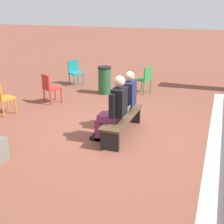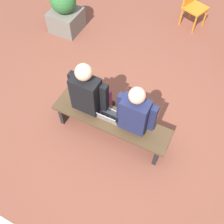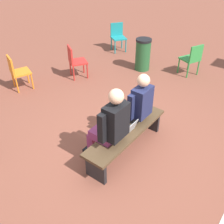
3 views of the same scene
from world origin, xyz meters
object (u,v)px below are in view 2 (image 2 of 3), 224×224
object	(u,v)px
person_student	(137,114)
laptop	(109,117)
person_adult	(91,94)
bench	(111,122)
planter	(65,11)
plastic_chair_near_bench_left	(193,4)

from	to	relation	value
person_student	laptop	bearing A→B (deg)	11.53
person_student	person_adult	bearing A→B (deg)	-0.27
bench	planter	size ratio (longest dim) A/B	1.91
bench	person_adult	xyz separation A→B (m)	(0.36, -0.07, 0.39)
bench	planter	world-z (taller)	planter
bench	planter	bearing A→B (deg)	-43.39
person_adult	planter	bearing A→B (deg)	-47.79
bench	plastic_chair_near_bench_left	bearing A→B (deg)	-94.11
person_student	plastic_chair_near_bench_left	world-z (taller)	person_student
plastic_chair_near_bench_left	planter	xyz separation A→B (m)	(2.28, 1.37, -0.04)
bench	laptop	size ratio (longest dim) A/B	5.62
plastic_chair_near_bench_left	laptop	bearing A→B (deg)	85.50
bench	plastic_chair_near_bench_left	size ratio (longest dim) A/B	2.14
person_student	plastic_chair_near_bench_left	bearing A→B (deg)	-87.72
person_adult	plastic_chair_near_bench_left	xyz separation A→B (m)	(-0.59, -3.24, -0.26)
bench	plastic_chair_near_bench_left	world-z (taller)	plastic_chair_near_bench_left
bench	person_student	size ratio (longest dim) A/B	1.34
plastic_chair_near_bench_left	planter	size ratio (longest dim) A/B	0.89
person_student	planter	world-z (taller)	person_student
bench	laptop	world-z (taller)	laptop
laptop	plastic_chair_near_bench_left	distance (m)	3.33
person_adult	planter	world-z (taller)	person_adult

